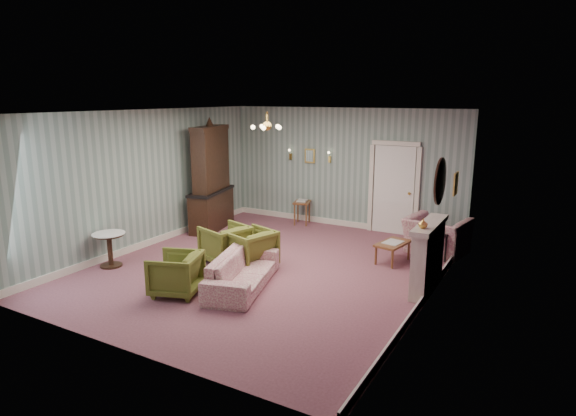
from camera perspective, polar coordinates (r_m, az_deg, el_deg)
The scene contains 27 objects.
floor at distance 9.24m, azimuth -2.31°, elevation -7.01°, with size 7.00×7.00×0.00m, color #8C5160.
ceiling at distance 8.69m, azimuth -2.49°, elevation 11.26°, with size 7.00×7.00×0.00m, color white.
wall_back at distance 11.93m, azimuth 6.51°, elevation 4.68°, with size 6.00×6.00×0.00m, color slate.
wall_front at distance 6.24m, azimuth -19.59°, elevation -3.72°, with size 6.00×6.00×0.00m, color slate.
wall_left at distance 10.72m, azimuth -16.20°, elevation 3.30°, with size 7.00×7.00×0.00m, color slate.
wall_right at distance 7.74m, azimuth 16.85°, elevation -0.36°, with size 7.00×7.00×0.00m, color slate.
wall_right_floral at distance 7.74m, azimuth 16.75°, elevation -0.35°, with size 7.00×7.00×0.00m, color #B25989.
door at distance 11.51m, azimuth 12.35°, elevation 2.30°, with size 1.12×0.12×2.16m, color white, non-canonical shape.
olive_chair_a at distance 8.15m, azimuth -13.06°, elevation -7.31°, with size 0.74×0.70×0.76m, color #626623.
olive_chair_b at distance 9.14m, azimuth -4.45°, elevation -4.57°, with size 0.79×0.74×0.82m, color #626623.
olive_chair_c at distance 9.50m, azimuth -7.37°, elevation -3.95°, with size 0.79×0.74×0.81m, color #626623.
sofa_chintz at distance 8.26m, azimuth -5.34°, elevation -6.70°, with size 1.97×0.58×0.77m, color #9E3F5C.
wingback_chair at distance 10.36m, azimuth 17.14°, elevation -2.44°, with size 1.15×0.75×1.01m, color #9E3F5C.
dresser at distance 11.74m, azimuth -9.09°, elevation 3.82°, with size 0.55×1.58×2.64m, color black, non-canonical shape.
fireplace at distance 8.38m, azimuth 16.14°, elevation -5.49°, with size 0.30×1.40×1.16m, color beige, non-canonical shape.
mantel_vase at distance 7.82m, azimuth 15.61°, elevation -1.77°, with size 0.15×0.15×0.15m, color gold.
oval_mirror at distance 8.05m, azimuth 17.40°, elevation 3.02°, with size 0.04×0.76×0.84m, color white, non-canonical shape.
framed_print at distance 9.40m, azimuth 19.12°, elevation 2.72°, with size 0.04×0.34×0.42m, color gold, non-canonical shape.
coffee_table at distance 9.69m, azimuth 12.20°, elevation -5.09°, with size 0.44×0.79×0.41m, color brown, non-canonical shape.
side_table_black at distance 9.86m, azimuth 16.84°, elevation -4.52°, with size 0.38×0.38×0.58m, color black, non-canonical shape.
pedestal_table at distance 9.79m, azimuth -20.21°, elevation -4.63°, with size 0.61×0.61×0.66m, color black, non-canonical shape.
nesting_table at distance 12.22m, azimuth 1.66°, elevation -0.44°, with size 0.38×0.49×0.64m, color brown, non-canonical shape.
gilt_mirror_back at distance 12.23m, azimuth 2.56°, elevation 6.15°, with size 0.28×0.06×0.36m, color gold, non-canonical shape.
sconce_left at distance 12.47m, azimuth 0.25°, elevation 6.29°, with size 0.16×0.12×0.30m, color gold, non-canonical shape.
sconce_right at distance 11.98m, azimuth 4.88°, elevation 5.96°, with size 0.16×0.12×0.30m, color gold, non-canonical shape.
chandelier at distance 8.70m, azimuth -2.48°, elevation 9.49°, with size 0.56×0.56×0.36m, color gold, non-canonical shape.
burgundy_cushion at distance 10.24m, azimuth 16.68°, elevation -2.74°, with size 0.38×0.10×0.38m, color maroon.
Camera 1 is at (4.58, -7.38, 3.17)m, focal length 30.22 mm.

